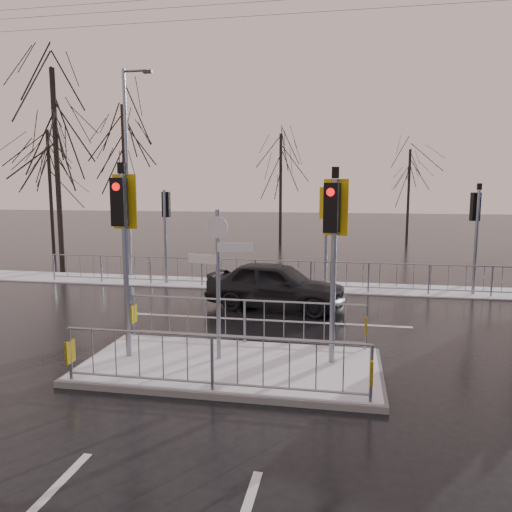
# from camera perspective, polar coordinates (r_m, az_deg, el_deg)

# --- Properties ---
(ground) EXTENTS (120.00, 120.00, 0.00)m
(ground) POSITION_cam_1_polar(r_m,az_deg,el_deg) (10.37, -2.90, -12.82)
(ground) COLOR black
(ground) RESTS_ON ground
(snow_verge) EXTENTS (30.00, 2.00, 0.04)m
(snow_verge) POSITION_cam_1_polar(r_m,az_deg,el_deg) (18.53, 3.29, -3.40)
(snow_verge) COLOR white
(snow_verge) RESTS_ON ground
(lane_markings) EXTENTS (8.00, 11.38, 0.01)m
(lane_markings) POSITION_cam_1_polar(r_m,az_deg,el_deg) (10.06, -3.35, -13.46)
(lane_markings) COLOR silver
(lane_markings) RESTS_ON ground
(traffic_island) EXTENTS (6.00, 3.04, 4.15)m
(traffic_island) POSITION_cam_1_polar(r_m,az_deg,el_deg) (10.25, -2.96, -10.75)
(traffic_island) COLOR #61615C
(traffic_island) RESTS_ON ground
(far_kerb_fixtures) EXTENTS (18.00, 0.65, 3.83)m
(far_kerb_fixtures) POSITION_cam_1_polar(r_m,az_deg,el_deg) (17.82, 4.05, -0.60)
(far_kerb_fixtures) COLOR gray
(far_kerb_fixtures) RESTS_ON ground
(car_far_lane) EXTENTS (4.44, 2.38, 1.44)m
(car_far_lane) POSITION_cam_1_polar(r_m,az_deg,el_deg) (15.04, 2.32, -3.36)
(car_far_lane) COLOR black
(car_far_lane) RESTS_ON ground
(tree_near_a) EXTENTS (4.75, 4.75, 8.97)m
(tree_near_a) POSITION_cam_1_polar(r_m,az_deg,el_deg) (24.21, -21.98, 13.21)
(tree_near_a) COLOR black
(tree_near_a) RESTS_ON ground
(tree_near_b) EXTENTS (4.00, 4.00, 7.55)m
(tree_near_b) POSITION_cam_1_polar(r_m,az_deg,el_deg) (24.25, -14.83, 11.22)
(tree_near_b) COLOR black
(tree_near_b) RESTS_ON ground
(tree_near_c) EXTENTS (3.50, 3.50, 6.61)m
(tree_near_c) POSITION_cam_1_polar(r_m,az_deg,el_deg) (27.28, -22.56, 9.14)
(tree_near_c) COLOR black
(tree_near_c) RESTS_ON ground
(tree_far_a) EXTENTS (3.75, 3.75, 7.08)m
(tree_far_a) POSITION_cam_1_polar(r_m,az_deg,el_deg) (31.73, 2.84, 10.08)
(tree_far_a) COLOR black
(tree_far_a) RESTS_ON ground
(tree_far_b) EXTENTS (3.25, 3.25, 6.14)m
(tree_far_b) POSITION_cam_1_polar(r_m,az_deg,el_deg) (33.63, 17.10, 8.53)
(tree_far_b) COLOR black
(tree_far_b) RESTS_ON ground
(street_lamp_left) EXTENTS (1.25, 0.18, 8.20)m
(street_lamp_left) POSITION_cam_1_polar(r_m,az_deg,el_deg) (20.84, -14.37, 10.00)
(street_lamp_left) COLOR gray
(street_lamp_left) RESTS_ON ground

